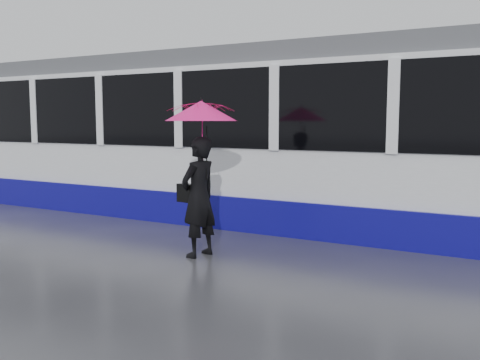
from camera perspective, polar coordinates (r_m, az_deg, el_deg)
The scene contains 6 objects.
ground at distance 8.21m, azimuth 0.67°, elevation -7.67°, with size 90.00×90.00×0.00m, color #2F2F35.
rails at distance 10.41m, azimuth 7.35°, elevation -4.66°, with size 34.00×1.51×0.02m.
tram at distance 10.11m, azimuth 9.29°, elevation 4.28°, with size 26.00×2.56×3.35m.
woman at distance 7.81m, azimuth -4.41°, elevation -1.83°, with size 0.64×0.42×1.76m, color black.
umbrella at distance 7.71m, azimuth -4.17°, elevation 5.88°, with size 1.18×1.18×1.19m.
handbag at distance 7.95m, azimuth -5.65°, elevation -1.39°, with size 0.33×0.18×0.45m.
Camera 1 is at (3.84, -6.97, 1.99)m, focal length 40.00 mm.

